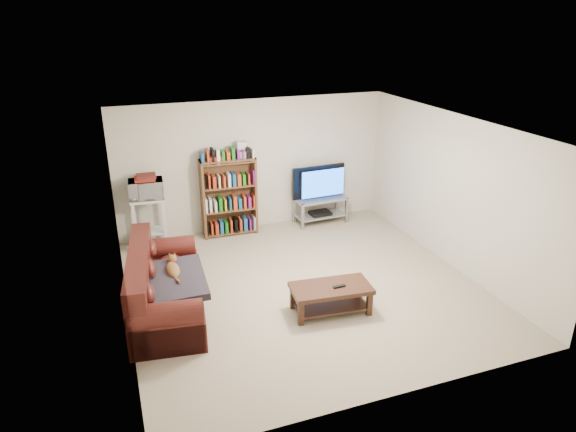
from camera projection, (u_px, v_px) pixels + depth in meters
name	position (u px, v px, depth m)	size (l,w,h in m)	color
floor	(303.00, 287.00, 7.64)	(5.00, 5.00, 0.00)	tan
ceiling	(305.00, 127.00, 6.75)	(5.00, 5.00, 0.00)	white
wall_back	(254.00, 165.00, 9.38)	(5.00, 5.00, 0.00)	beige
wall_front	(399.00, 299.00, 5.01)	(5.00, 5.00, 0.00)	beige
wall_left	(119.00, 237.00, 6.40)	(5.00, 5.00, 0.00)	beige
wall_right	(453.00, 192.00, 7.99)	(5.00, 5.00, 0.00)	beige
sofa	(161.00, 291.00, 6.90)	(1.18, 2.21, 0.90)	#461612
blanket	(173.00, 281.00, 6.72)	(0.82, 1.06, 0.10)	#2C2731
cat	(173.00, 270.00, 6.87)	(0.23, 0.58, 0.17)	brown
coffee_table	(331.00, 294.00, 6.92)	(1.12, 0.64, 0.39)	#341C12
remote	(339.00, 286.00, 6.85)	(0.18, 0.05, 0.02)	black
tv_stand	(320.00, 206.00, 9.85)	(1.02, 0.50, 0.50)	#999EA3
television	(321.00, 183.00, 9.67)	(1.07, 0.14, 0.62)	black
dvd_player	(320.00, 213.00, 9.90)	(0.40, 0.28, 0.06)	black
bookshelf	(229.00, 196.00, 9.20)	(0.99, 0.33, 1.42)	brown
shelf_clutter	(232.00, 152.00, 8.94)	(0.72, 0.23, 0.28)	silver
microwave_stand	(149.00, 216.00, 8.72)	(0.60, 0.45, 0.91)	silver
microwave	(146.00, 189.00, 8.54)	(0.56, 0.38, 0.31)	silver
game_boxes	(145.00, 179.00, 8.47)	(0.33, 0.29, 0.05)	maroon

